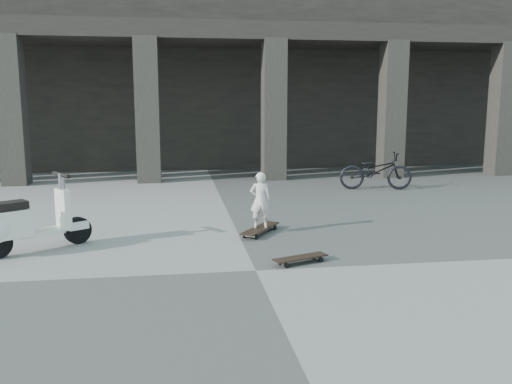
{
  "coord_description": "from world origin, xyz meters",
  "views": [
    {
      "loc": [
        -1.03,
        -6.98,
        2.27
      ],
      "look_at": [
        0.38,
        2.52,
        0.65
      ],
      "focal_mm": 38.0,
      "sensor_mm": 36.0,
      "label": 1
    }
  ],
  "objects": [
    {
      "name": "skateboard_spare",
      "position": [
        0.68,
        0.23,
        0.08
      ],
      "size": [
        0.84,
        0.48,
        0.1
      ],
      "rotation": [
        0.0,
        0.0,
        0.36
      ],
      "color": "black",
      "rests_on": "ground"
    },
    {
      "name": "longboard",
      "position": [
        0.38,
        2.02,
        0.09
      ],
      "size": [
        0.82,
        1.04,
        0.11
      ],
      "rotation": [
        0.0,
        0.0,
        0.97
      ],
      "color": "black",
      "rests_on": "ground"
    },
    {
      "name": "scooter",
      "position": [
        -3.37,
        1.3,
        0.46
      ],
      "size": [
        1.46,
        1.09,
        1.17
      ],
      "rotation": [
        0.0,
        0.0,
        0.6
      ],
      "color": "black",
      "rests_on": "ground"
    },
    {
      "name": "colonnade",
      "position": [
        -0.0,
        13.77,
        3.03
      ],
      "size": [
        28.0,
        8.82,
        6.0
      ],
      "color": "black",
      "rests_on": "ground"
    },
    {
      "name": "ground",
      "position": [
        0.0,
        0.0,
        0.0
      ],
      "size": [
        90.0,
        90.0,
        0.0
      ],
      "primitive_type": "plane",
      "color": "#4C4C49",
      "rests_on": "ground"
    },
    {
      "name": "child",
      "position": [
        0.38,
        2.02,
        0.59
      ],
      "size": [
        0.38,
        0.28,
        0.97
      ],
      "primitive_type": "imported",
      "rotation": [
        0.0,
        0.0,
        3.0
      ],
      "color": "silver",
      "rests_on": "longboard"
    },
    {
      "name": "bicycle",
      "position": [
        4.07,
        6.3,
        0.49
      ],
      "size": [
        1.94,
        0.98,
        0.97
      ],
      "primitive_type": "imported",
      "rotation": [
        0.0,
        0.0,
        1.38
      ],
      "color": "black",
      "rests_on": "ground"
    }
  ]
}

